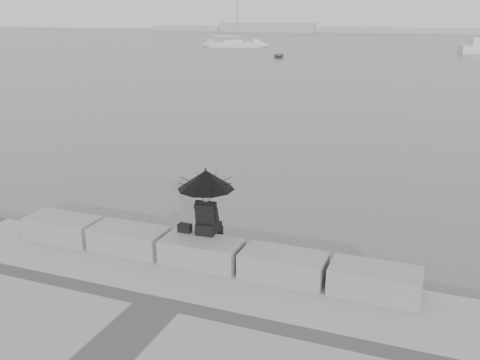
% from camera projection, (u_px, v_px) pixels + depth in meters
% --- Properties ---
extents(ground, '(360.00, 360.00, 0.00)m').
position_uv_depth(ground, '(212.00, 276.00, 11.29)').
color(ground, '#4C4F52').
rests_on(ground, ground).
extents(stone_block_far_left, '(1.60, 0.80, 0.50)m').
position_uv_depth(stone_block_far_left, '(63.00, 228.00, 11.86)').
color(stone_block_far_left, gray).
rests_on(stone_block_far_left, promenade).
extents(stone_block_left, '(1.60, 0.80, 0.50)m').
position_uv_depth(stone_block_left, '(129.00, 239.00, 11.26)').
color(stone_block_left, gray).
rests_on(stone_block_left, promenade).
extents(stone_block_centre, '(1.60, 0.80, 0.50)m').
position_uv_depth(stone_block_centre, '(202.00, 252.00, 10.67)').
color(stone_block_centre, gray).
rests_on(stone_block_centre, promenade).
extents(stone_block_right, '(1.60, 0.80, 0.50)m').
position_uv_depth(stone_block_right, '(283.00, 266.00, 10.08)').
color(stone_block_right, gray).
rests_on(stone_block_right, promenade).
extents(stone_block_far_right, '(1.60, 0.80, 0.50)m').
position_uv_depth(stone_block_far_right, '(375.00, 281.00, 9.49)').
color(stone_block_far_right, gray).
rests_on(stone_block_far_right, promenade).
extents(seated_person, '(1.15, 1.15, 1.39)m').
position_uv_depth(seated_person, '(206.00, 187.00, 10.62)').
color(seated_person, black).
rests_on(seated_person, stone_block_centre).
extents(bag, '(0.27, 0.16, 0.18)m').
position_uv_depth(bag, '(185.00, 228.00, 10.97)').
color(bag, black).
rests_on(bag, stone_block_centre).
extents(distant_landmass, '(180.00, 8.00, 2.80)m').
position_uv_depth(distant_landmass, '(410.00, 30.00, 151.24)').
color(distant_landmass, '#9FA2A4').
rests_on(distant_landmass, ground).
extents(sailboat_left, '(8.63, 4.33, 12.90)m').
position_uv_depth(sailboat_left, '(234.00, 44.00, 89.67)').
color(sailboat_left, silver).
rests_on(sailboat_left, ground).
extents(dinghy, '(3.19, 2.03, 0.50)m').
position_uv_depth(dinghy, '(278.00, 56.00, 67.84)').
color(dinghy, gray).
rests_on(dinghy, ground).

